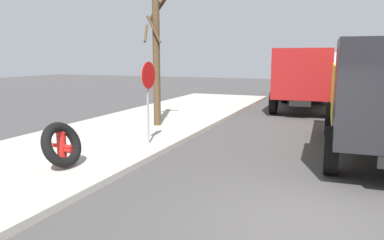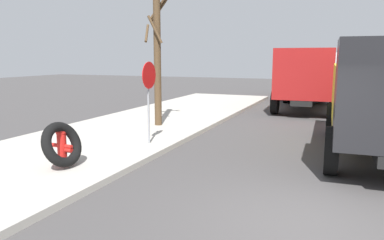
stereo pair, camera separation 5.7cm
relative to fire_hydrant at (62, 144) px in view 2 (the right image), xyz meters
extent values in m
plane|color=#423F3F|center=(-0.80, -5.51, -0.63)|extent=(80.00, 80.00, 0.00)
cube|color=#ADA89E|center=(-0.80, 0.99, -0.56)|extent=(36.00, 5.00, 0.15)
cylinder|color=red|center=(0.00, 0.01, -0.12)|extent=(0.21, 0.21, 0.72)
sphere|color=red|center=(0.00, 0.01, 0.30)|extent=(0.24, 0.24, 0.24)
cylinder|color=red|center=(0.00, -0.18, -0.04)|extent=(0.10, 0.17, 0.10)
cylinder|color=red|center=(0.00, 0.20, -0.04)|extent=(0.10, 0.17, 0.10)
cylinder|color=red|center=(0.00, -0.18, -0.12)|extent=(0.11, 0.17, 0.11)
torus|color=black|center=(-0.18, -0.16, 0.05)|extent=(1.10, 0.69, 1.07)
cylinder|color=gray|center=(2.67, -0.81, 0.69)|extent=(0.06, 0.06, 2.35)
cylinder|color=red|center=(2.67, -0.85, 1.49)|extent=(0.76, 0.02, 0.76)
cube|color=gold|center=(5.53, -6.91, 0.97)|extent=(4.89, 2.68, 1.60)
cube|color=black|center=(4.43, -6.95, 0.04)|extent=(7.03, 1.16, 0.24)
cylinder|color=black|center=(2.08, -5.79, -0.08)|extent=(1.11, 0.34, 1.10)
cylinder|color=black|center=(6.68, -5.61, -0.08)|extent=(1.11, 0.34, 1.10)
cube|color=orange|center=(14.16, -4.18, 0.97)|extent=(4.88, 2.65, 1.60)
cube|color=maroon|center=(10.57, -4.29, 1.27)|extent=(2.08, 2.56, 2.20)
cube|color=black|center=(13.07, -4.21, 0.04)|extent=(7.02, 1.12, 0.24)
cylinder|color=black|center=(10.81, -5.53, -0.08)|extent=(1.11, 0.33, 1.10)
cylinder|color=black|center=(10.73, -3.03, -0.08)|extent=(1.11, 0.33, 1.10)
cylinder|color=black|center=(15.40, -5.39, -0.08)|extent=(1.11, 0.33, 1.10)
cylinder|color=black|center=(15.33, -2.89, -0.08)|extent=(1.11, 0.33, 1.10)
cube|color=red|center=(18.00, -3.64, 0.97)|extent=(4.88, 2.65, 1.60)
cube|color=black|center=(21.60, -3.76, 1.27)|extent=(2.08, 2.56, 2.20)
cube|color=black|center=(19.10, -3.68, 0.04)|extent=(7.03, 1.13, 0.24)
cylinder|color=black|center=(21.44, -2.50, -0.08)|extent=(1.11, 0.34, 1.10)
cylinder|color=black|center=(21.36, -5.00, -0.08)|extent=(1.11, 0.34, 1.10)
cylinder|color=black|center=(16.84, -2.35, -0.08)|extent=(1.11, 0.34, 1.10)
cylinder|color=black|center=(16.76, -4.85, -0.08)|extent=(1.11, 0.34, 1.10)
cube|color=#237033|center=(31.44, -5.00, 0.97)|extent=(4.89, 2.67, 1.60)
cube|color=silver|center=(27.84, -4.87, 1.27)|extent=(2.09, 2.57, 2.20)
cube|color=black|center=(30.34, -4.96, 0.04)|extent=(7.03, 1.16, 0.24)
cylinder|color=black|center=(27.99, -6.13, -0.08)|extent=(1.11, 0.34, 1.10)
cylinder|color=black|center=(28.08, -3.63, -0.08)|extent=(1.11, 0.34, 1.10)
cylinder|color=black|center=(32.59, -6.30, -0.08)|extent=(1.11, 0.34, 1.10)
cylinder|color=black|center=(32.68, -3.80, -0.08)|extent=(1.11, 0.34, 1.10)
cylinder|color=#4C3823|center=(5.43, 0.31, 2.20)|extent=(0.26, 0.26, 5.36)
cylinder|color=#4C3823|center=(5.20, 0.27, 2.94)|extent=(0.18, 0.56, 0.97)
cylinder|color=#4C3823|center=(5.83, 0.35, 3.75)|extent=(0.17, 0.88, 1.07)
cylinder|color=#4C3823|center=(5.30, 0.64, 2.83)|extent=(0.75, 0.38, 0.68)
cylinder|color=#4C3823|center=(5.71, 0.39, 3.73)|extent=(0.26, 0.64, 0.83)
camera|label=1|loc=(-6.67, -5.91, 2.00)|focal=34.94mm
camera|label=2|loc=(-6.65, -5.96, 2.00)|focal=34.94mm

